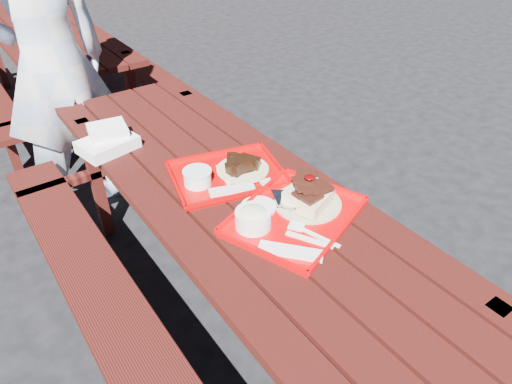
{
  "coord_description": "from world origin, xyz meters",
  "views": [
    {
      "loc": [
        -0.8,
        -1.27,
        1.8
      ],
      "look_at": [
        0.0,
        -0.15,
        0.82
      ],
      "focal_mm": 32.0,
      "sensor_mm": 36.0,
      "label": 1
    }
  ],
  "objects_px": {
    "person": "(51,64)",
    "picnic_table_far": "(50,51)",
    "near_tray": "(290,209)",
    "far_tray": "(226,174)",
    "picnic_table_near": "(235,225)"
  },
  "relations": [
    {
      "from": "picnic_table_far",
      "to": "person",
      "type": "relative_size",
      "value": 1.29
    },
    {
      "from": "picnic_table_near",
      "to": "far_tray",
      "type": "relative_size",
      "value": 4.61
    },
    {
      "from": "picnic_table_far",
      "to": "far_tray",
      "type": "distance_m",
      "value": 2.73
    },
    {
      "from": "picnic_table_near",
      "to": "picnic_table_far",
      "type": "height_order",
      "value": "same"
    },
    {
      "from": "picnic_table_near",
      "to": "person",
      "type": "bearing_deg",
      "value": 102.23
    },
    {
      "from": "picnic_table_near",
      "to": "far_tray",
      "type": "bearing_deg",
      "value": 81.07
    },
    {
      "from": "person",
      "to": "picnic_table_far",
      "type": "bearing_deg",
      "value": -109.28
    },
    {
      "from": "picnic_table_far",
      "to": "person",
      "type": "xyz_separation_m",
      "value": [
        -0.29,
        -1.44,
        0.37
      ]
    },
    {
      "from": "person",
      "to": "picnic_table_near",
      "type": "bearing_deg",
      "value": 94.49
    },
    {
      "from": "picnic_table_near",
      "to": "person",
      "type": "height_order",
      "value": "person"
    },
    {
      "from": "picnic_table_near",
      "to": "near_tray",
      "type": "bearing_deg",
      "value": -76.93
    },
    {
      "from": "picnic_table_near",
      "to": "near_tray",
      "type": "height_order",
      "value": "near_tray"
    },
    {
      "from": "picnic_table_near",
      "to": "far_tray",
      "type": "xyz_separation_m",
      "value": [
        0.01,
        0.08,
        0.21
      ]
    },
    {
      "from": "near_tray",
      "to": "person",
      "type": "relative_size",
      "value": 0.31
    },
    {
      "from": "near_tray",
      "to": "far_tray",
      "type": "xyz_separation_m",
      "value": [
        -0.05,
        0.35,
        -0.01
      ]
    }
  ]
}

